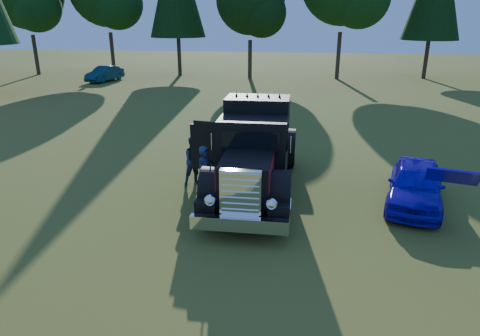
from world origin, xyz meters
name	(u,v)px	position (x,y,z in m)	size (l,w,h in m)	color
ground	(265,224)	(0.00, 0.00, 0.00)	(120.00, 120.00, 0.00)	#2F5218
diamond_t_truck	(254,156)	(-0.55, 2.13, 1.28)	(3.37, 7.16, 3.00)	black
hotrod_coupe	(416,184)	(4.41, 1.95, 0.67)	(2.47, 4.33, 1.89)	#061390
spectator_near	(206,174)	(-1.94, 1.30, 0.89)	(0.65, 0.43, 1.79)	#1A223D
spectator_far	(195,161)	(-2.62, 2.65, 0.84)	(0.82, 0.64, 1.68)	#21294D
distant_teal_car	(105,74)	(-16.44, 25.53, 0.65)	(1.39, 3.97, 1.31)	#083430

